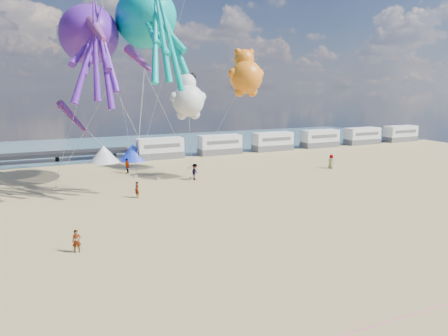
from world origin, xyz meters
TOP-DOWN VIEW (x-y plane):
  - ground at (0.00, 0.00)m, footprint 120.00×120.00m
  - water at (0.00, 55.00)m, footprint 120.00×120.00m
  - motorhome_0 at (6.00, 40.00)m, footprint 6.60×2.50m
  - motorhome_1 at (15.50, 40.00)m, footprint 6.60×2.50m
  - motorhome_2 at (25.00, 40.00)m, footprint 6.60×2.50m
  - motorhome_3 at (34.50, 40.00)m, footprint 6.60×2.50m
  - motorhome_4 at (44.00, 40.00)m, footprint 6.60×2.50m
  - motorhome_5 at (53.50, 40.00)m, footprint 6.60×2.50m
  - tent_white at (-2.00, 40.00)m, footprint 4.00×4.00m
  - tent_blue at (2.00, 40.00)m, footprint 4.00×4.00m
  - standing_person at (-7.63, 8.69)m, footprint 0.54×0.36m
  - beachgoer_0 at (24.28, 23.99)m, footprint 0.53×0.72m
  - beachgoer_2 at (5.98, 24.83)m, footprint 1.12×1.14m
  - beachgoer_3 at (-0.39, 31.35)m, footprint 1.25×1.39m
  - beachgoer_5 at (-1.53, 19.98)m, footprint 0.85×1.52m
  - sandbag_a at (-8.67, 26.72)m, footprint 0.50×0.35m
  - sandbag_b at (2.24, 26.61)m, footprint 0.50×0.35m
  - sandbag_c at (5.93, 25.54)m, footprint 0.50×0.35m
  - sandbag_d at (7.65, 31.21)m, footprint 0.50×0.35m
  - sandbag_e at (0.12, 28.78)m, footprint 0.50×0.35m
  - kite_octopus_teal at (1.16, 25.38)m, footprint 8.52×12.00m
  - kite_octopus_purple at (-4.30, 26.90)m, footprint 6.62×11.54m
  - kite_panda at (7.28, 30.61)m, footprint 5.77×5.56m
  - kite_teddy_orange at (11.17, 22.55)m, footprint 5.21×5.03m
  - windsock_left at (-4.24, 20.03)m, footprint 1.28×6.63m
  - windsock_mid at (-0.61, 20.81)m, footprint 2.03×5.21m
  - windsock_right at (-6.39, 27.04)m, footprint 3.12×5.39m

SIDE VIEW (x-z plane):
  - ground at x=0.00m, z-range 0.00..0.00m
  - water at x=0.00m, z-range 0.02..0.02m
  - sandbag_a at x=-8.67m, z-range 0.00..0.22m
  - sandbag_b at x=2.24m, z-range 0.00..0.22m
  - sandbag_c at x=5.93m, z-range 0.00..0.22m
  - sandbag_d at x=7.65m, z-range 0.00..0.22m
  - sandbag_e at x=0.12m, z-range 0.00..0.22m
  - standing_person at x=-7.63m, z-range 0.00..1.48m
  - beachgoer_5 at x=-1.53m, z-range 0.00..1.56m
  - beachgoer_0 at x=24.28m, z-range 0.00..1.80m
  - beachgoer_2 at x=5.98m, z-range 0.00..1.85m
  - beachgoer_3 at x=-0.39m, z-range 0.00..1.87m
  - tent_white at x=-2.00m, z-range 0.00..2.40m
  - tent_blue at x=2.00m, z-range 0.00..2.40m
  - motorhome_0 at x=6.00m, z-range 0.00..3.00m
  - motorhome_1 at x=15.50m, z-range 0.00..3.00m
  - motorhome_2 at x=25.00m, z-range 0.00..3.00m
  - motorhome_3 at x=34.50m, z-range 0.00..3.00m
  - motorhome_4 at x=44.00m, z-range 0.00..3.00m
  - motorhome_5 at x=53.50m, z-range 0.00..3.00m
  - windsock_right at x=-6.39m, z-range 4.52..10.04m
  - kite_panda at x=7.28m, z-range 5.29..12.06m
  - kite_teddy_orange at x=11.17m, z-range 8.31..14.36m
  - windsock_mid at x=-0.61m, z-range 10.18..15.29m
  - windsock_left at x=-4.24m, z-range 11.74..18.34m
  - kite_octopus_purple at x=-4.30m, z-range 9.20..21.61m
  - kite_octopus_teal at x=1.16m, z-range 10.84..23.44m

